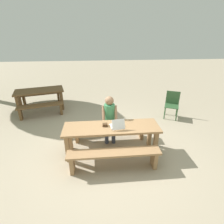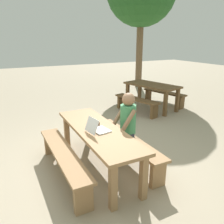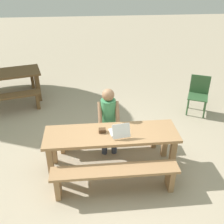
{
  "view_description": "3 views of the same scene",
  "coord_description": "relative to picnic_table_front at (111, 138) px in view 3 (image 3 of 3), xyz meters",
  "views": [
    {
      "loc": [
        -0.31,
        -3.48,
        2.69
      ],
      "look_at": [
        0.04,
        0.25,
        0.97
      ],
      "focal_mm": 28.16,
      "sensor_mm": 36.0,
      "label": 1
    },
    {
      "loc": [
        3.12,
        -1.33,
        2.1
      ],
      "look_at": [
        0.04,
        0.25,
        0.97
      ],
      "focal_mm": 36.52,
      "sensor_mm": 36.0,
      "label": 2
    },
    {
      "loc": [
        -0.34,
        -3.61,
        3.15
      ],
      "look_at": [
        0.04,
        0.25,
        0.97
      ],
      "focal_mm": 42.88,
      "sensor_mm": 36.0,
      "label": 3
    }
  ],
  "objects": [
    {
      "name": "bench_mid_north",
      "position": [
        -2.54,
        3.48,
        -0.29
      ],
      "size": [
        1.53,
        0.66,
        0.44
      ],
      "rotation": [
        0.0,
        0.0,
        0.25
      ],
      "color": "brown",
      "rests_on": "ground"
    },
    {
      "name": "ground_plane",
      "position": [
        0.0,
        0.0,
        -0.61
      ],
      "size": [
        30.0,
        30.0,
        0.0
      ],
      "primitive_type": "plane",
      "color": "tan"
    },
    {
      "name": "plastic_chair",
      "position": [
        2.22,
        1.8,
        -0.14
      ],
      "size": [
        0.58,
        0.58,
        0.87
      ],
      "rotation": [
        0.0,
        0.0,
        5.85
      ],
      "color": "#335933",
      "rests_on": "ground"
    },
    {
      "name": "small_pouch",
      "position": [
        -0.15,
        0.04,
        0.14
      ],
      "size": [
        0.11,
        0.09,
        0.06
      ],
      "color": "#4C331E",
      "rests_on": "picnic_table_front"
    },
    {
      "name": "laptop",
      "position": [
        0.13,
        -0.05,
        0.16
      ],
      "size": [
        0.33,
        0.36,
        0.23
      ],
      "rotation": [
        0.0,
        0.0,
        3.29
      ],
      "color": "white",
      "rests_on": "picnic_table_front"
    },
    {
      "name": "picnic_table_front",
      "position": [
        0.0,
        0.0,
        0.0
      ],
      "size": [
        2.19,
        0.66,
        0.72
      ],
      "color": "#9E754C",
      "rests_on": "ground"
    },
    {
      "name": "bench_far",
      "position": [
        0.0,
        0.58,
        -0.27
      ],
      "size": [
        1.94,
        0.3,
        0.45
      ],
      "color": "#9E754C",
      "rests_on": "ground"
    },
    {
      "name": "bench_near",
      "position": [
        0.0,
        -0.58,
        -0.27
      ],
      "size": [
        1.94,
        0.3,
        0.45
      ],
      "color": "#9E754C",
      "rests_on": "ground"
    },
    {
      "name": "person_seated",
      "position": [
        -0.0,
        0.53,
        0.11
      ],
      "size": [
        0.38,
        0.39,
        1.24
      ],
      "color": "#333847",
      "rests_on": "ground"
    },
    {
      "name": "picnic_table_mid",
      "position": [
        -2.38,
        2.84,
        0.03
      ],
      "size": [
        1.81,
        1.17,
        0.76
      ],
      "rotation": [
        0.0,
        0.0,
        0.25
      ],
      "color": "brown",
      "rests_on": "ground"
    },
    {
      "name": "bench_mid_south",
      "position": [
        -2.22,
        2.21,
        -0.29
      ],
      "size": [
        1.53,
        0.66,
        0.44
      ],
      "rotation": [
        0.0,
        0.0,
        0.25
      ],
      "color": "brown",
      "rests_on": "ground"
    }
  ]
}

